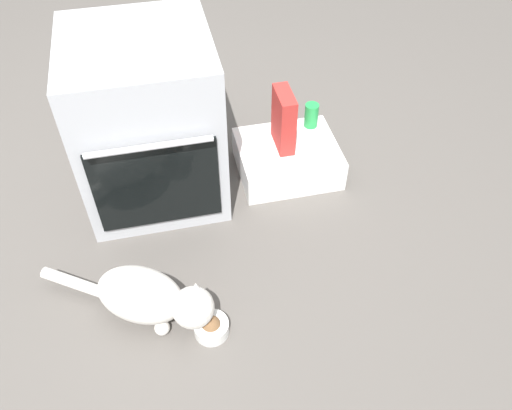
{
  "coord_description": "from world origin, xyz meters",
  "views": [
    {
      "loc": [
        0.1,
        -1.47,
        1.73
      ],
      "look_at": [
        0.41,
        -0.1,
        0.25
      ],
      "focal_mm": 36.63,
      "sensor_mm": 36.0,
      "label": 1
    }
  ],
  "objects_px": {
    "cereal_box": "(284,120)",
    "cat": "(150,297)",
    "oven": "(148,122)",
    "soda_can": "(311,115)",
    "pantry_cabinet": "(287,158)",
    "food_bowl": "(211,327)"
  },
  "relations": [
    {
      "from": "food_bowl",
      "to": "cereal_box",
      "type": "distance_m",
      "value": 0.98
    },
    {
      "from": "oven",
      "to": "cereal_box",
      "type": "relative_size",
      "value": 2.67
    },
    {
      "from": "food_bowl",
      "to": "cereal_box",
      "type": "xyz_separation_m",
      "value": [
        0.48,
        0.81,
        0.26
      ]
    },
    {
      "from": "cat",
      "to": "soda_can",
      "type": "distance_m",
      "value": 1.17
    },
    {
      "from": "pantry_cabinet",
      "to": "food_bowl",
      "type": "bearing_deg",
      "value": -122.3
    },
    {
      "from": "oven",
      "to": "food_bowl",
      "type": "distance_m",
      "value": 0.9
    },
    {
      "from": "pantry_cabinet",
      "to": "cat",
      "type": "height_order",
      "value": "cat"
    },
    {
      "from": "cereal_box",
      "to": "soda_can",
      "type": "xyz_separation_m",
      "value": [
        0.17,
        0.11,
        -0.08
      ]
    },
    {
      "from": "oven",
      "to": "soda_can",
      "type": "height_order",
      "value": "oven"
    },
    {
      "from": "cereal_box",
      "to": "cat",
      "type": "bearing_deg",
      "value": -134.53
    },
    {
      "from": "pantry_cabinet",
      "to": "cat",
      "type": "xyz_separation_m",
      "value": [
        -0.7,
        -0.67,
        0.04
      ]
    },
    {
      "from": "pantry_cabinet",
      "to": "food_bowl",
      "type": "height_order",
      "value": "pantry_cabinet"
    },
    {
      "from": "food_bowl",
      "to": "soda_can",
      "type": "distance_m",
      "value": 1.14
    },
    {
      "from": "pantry_cabinet",
      "to": "food_bowl",
      "type": "xyz_separation_m",
      "value": [
        -0.5,
        -0.79,
        -0.04
      ]
    },
    {
      "from": "oven",
      "to": "pantry_cabinet",
      "type": "height_order",
      "value": "oven"
    },
    {
      "from": "pantry_cabinet",
      "to": "cereal_box",
      "type": "xyz_separation_m",
      "value": [
        -0.02,
        0.02,
        0.22
      ]
    },
    {
      "from": "food_bowl",
      "to": "soda_can",
      "type": "bearing_deg",
      "value": 54.83
    },
    {
      "from": "oven",
      "to": "soda_can",
      "type": "xyz_separation_m",
      "value": [
        0.76,
        0.09,
        -0.16
      ]
    },
    {
      "from": "cat",
      "to": "cereal_box",
      "type": "xyz_separation_m",
      "value": [
        0.68,
        0.69,
        0.17
      ]
    },
    {
      "from": "oven",
      "to": "cat",
      "type": "relative_size",
      "value": 1.18
    },
    {
      "from": "food_bowl",
      "to": "pantry_cabinet",
      "type": "bearing_deg",
      "value": 57.7
    },
    {
      "from": "pantry_cabinet",
      "to": "soda_can",
      "type": "relative_size",
      "value": 3.85
    }
  ]
}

